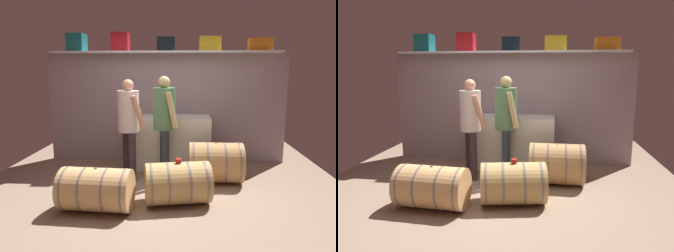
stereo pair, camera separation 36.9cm
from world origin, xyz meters
The scene contains 18 objects.
ground_plane centered at (0.00, 0.50, -0.01)m, with size 5.71×7.24×0.02m, color gray.
back_wall_panel centered at (0.00, 2.02, 1.03)m, with size 4.51×0.10×2.07m, color gray.
high_shelf_board centered at (0.00, 1.87, 2.09)m, with size 4.15×0.40×0.03m, color silver.
toolcase_teal centered at (-1.63, 1.87, 2.26)m, with size 0.31×0.29×0.32m, color #1A727A.
toolcase_red centered at (-0.82, 1.87, 2.27)m, with size 0.30×0.29×0.33m, color red.
toolcase_black centered at (0.01, 1.87, 2.23)m, with size 0.32×0.19×0.25m, color black.
toolcase_yellow centered at (0.80, 1.87, 2.23)m, with size 0.38×0.21×0.26m, color yellow.
toolcase_orange centered at (1.69, 1.87, 2.21)m, with size 0.41×0.19×0.22m, color orange.
work_cabinet centered at (0.12, 1.63, 0.47)m, with size 1.40×0.66×0.94m, color white.
wine_bottle_green centered at (0.03, 1.59, 1.09)m, with size 0.07×0.07×0.34m.
wine_bottle_clear centered at (-0.02, 1.47, 1.09)m, with size 0.07×0.07×0.32m.
wine_glass centered at (-0.15, 1.77, 1.04)m, with size 0.07×0.07×0.14m.
wine_barrel_near centered at (0.28, 0.05, 0.28)m, with size 0.94×0.71×0.58m.
wine_barrel_far centered at (-0.75, -0.21, 0.28)m, with size 0.93×0.60×0.57m.
wine_barrel_flank centered at (0.86, 0.88, 0.32)m, with size 0.84×0.65×0.65m.
tasting_cup centered at (0.29, 0.05, 0.59)m, with size 0.08×0.08×0.05m, color red.
winemaker_pouring centered at (-0.53, 0.99, 1.00)m, with size 0.48×0.53×1.63m.
visitor_tasting centered at (0.04, 1.08, 1.03)m, with size 0.41×0.52×1.67m.
Camera 1 is at (0.37, -3.81, 1.78)m, focal length 32.66 mm.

